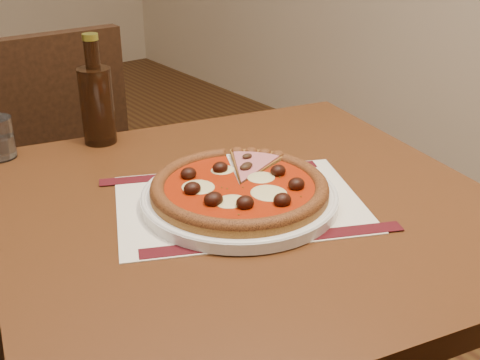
% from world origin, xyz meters
% --- Properties ---
extents(table, '(0.96, 0.96, 0.75)m').
position_xyz_m(table, '(0.69, -0.62, 0.65)').
color(table, '#5A2C15').
rests_on(table, ground).
extents(chair_far, '(0.45, 0.45, 0.93)m').
position_xyz_m(chair_far, '(0.58, 0.14, 0.53)').
color(chair_far, black).
rests_on(chair_far, ground).
extents(placemat, '(0.48, 0.43, 0.00)m').
position_xyz_m(placemat, '(0.67, -0.62, 0.75)').
color(placemat, white).
rests_on(placemat, table).
extents(plate, '(0.32, 0.32, 0.02)m').
position_xyz_m(plate, '(0.67, -0.62, 0.76)').
color(plate, white).
rests_on(plate, placemat).
extents(pizza, '(0.29, 0.29, 0.04)m').
position_xyz_m(pizza, '(0.67, -0.62, 0.78)').
color(pizza, '#9C6725').
rests_on(pizza, plate).
extents(ham_slice, '(0.14, 0.13, 0.02)m').
position_xyz_m(ham_slice, '(0.75, -0.55, 0.78)').
color(ham_slice, '#9C6725').
rests_on(ham_slice, plate).
extents(bottle, '(0.07, 0.07, 0.22)m').
position_xyz_m(bottle, '(0.61, -0.23, 0.84)').
color(bottle, black).
rests_on(bottle, table).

